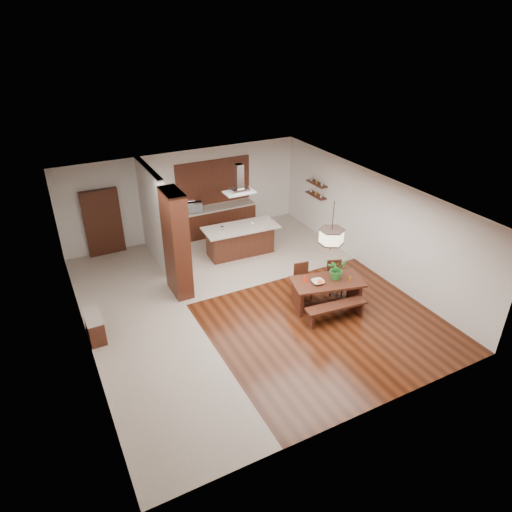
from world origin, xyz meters
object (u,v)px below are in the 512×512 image
dining_chair_left (303,281)px  range_hood (239,179)px  dining_chair_right (335,278)px  foliage_plant (337,269)px  dining_bench (335,312)px  fruit_bowl (318,282)px  pendant_lantern (332,227)px  hallway_console (95,326)px  microwave (194,207)px  dining_table (327,287)px  kitchen_island (240,240)px  island_cup (252,223)px

dining_chair_left → range_hood: (-0.43, 2.96, 2.00)m
dining_chair_left → dining_chair_right: (0.87, -0.22, -0.02)m
dining_chair_right → foliage_plant: size_ratio=1.66×
dining_bench → dining_chair_right: dining_chair_right is taller
dining_chair_right → foliage_plant: foliage_plant is taller
fruit_bowl → pendant_lantern: bearing=-2.9°
hallway_console → dining_chair_left: size_ratio=0.94×
hallway_console → microwave: size_ratio=1.66×
dining_table → microwave: microwave is taller
dining_chair_left → microwave: bearing=113.9°
dining_table → range_hood: range_hood is taller
hallway_console → foliage_plant: size_ratio=1.62×
fruit_bowl → kitchen_island: 3.62m
kitchen_island → island_cup: 0.64m
dining_table → dining_bench: size_ratio=1.25×
dining_table → dining_chair_left: (-0.30, 0.64, -0.08)m
pendant_lantern → range_hood: same height
island_cup → kitchen_island: bearing=171.6°
hallway_console → microwave: 5.68m
dining_table → microwave: size_ratio=3.70×
dining_table → foliage_plant: 0.53m
pendant_lantern → foliage_plant: (0.26, 0.01, -1.23)m
microwave → dining_chair_right: bearing=-53.5°
dining_chair_left → foliage_plant: size_ratio=1.72×
dining_chair_right → kitchen_island: size_ratio=0.39×
hallway_console → microwave: bearing=45.0°
fruit_bowl → island_cup: size_ratio=2.68×
foliage_plant → island_cup: 3.58m
dining_chair_right → fruit_bowl: (-0.86, -0.41, 0.33)m
dining_table → pendant_lantern: 1.70m
hallway_console → microwave: microwave is taller
dining_table → range_hood: 4.15m
dining_table → dining_bench: dining_table is taller
foliage_plant → microwave: size_ratio=1.03×
dining_bench → microwave: (-1.40, 5.98, 0.88)m
kitchen_island → fruit_bowl: bearing=-80.2°
dining_chair_right → dining_table: bearing=-123.4°
dining_table → fruit_bowl: bearing=177.1°
island_cup → dining_chair_right: bearing=-73.8°
dining_table → kitchen_island: bearing=101.4°
dining_bench → dining_chair_left: bearing=96.3°
kitchen_island → hallway_console: bearing=-152.4°
dining_table → island_cup: bearing=95.4°
foliage_plant → dining_chair_right: bearing=53.0°
hallway_console → dining_chair_left: bearing=-8.0°
foliage_plant → hallway_console: bearing=166.7°
range_hood → island_cup: size_ratio=7.80×
microwave → fruit_bowl: bearing=-63.4°
dining_table → pendant_lantern: bearing=180.0°
fruit_bowl → foliage_plant: bearing=-0.8°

